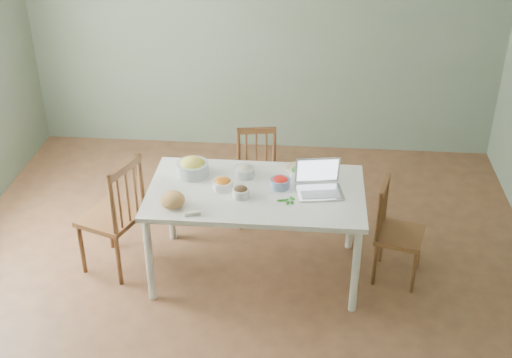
# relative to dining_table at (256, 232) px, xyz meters

# --- Properties ---
(floor) EXTENTS (5.00, 5.00, 0.00)m
(floor) POSITION_rel_dining_table_xyz_m (-0.13, -0.19, -0.39)
(floor) COLOR brown
(floor) RESTS_ON ground
(wall_back) EXTENTS (5.00, 0.00, 2.70)m
(wall_back) POSITION_rel_dining_table_xyz_m (-0.13, 2.31, 0.96)
(wall_back) COLOR #5D7556
(wall_back) RESTS_ON ground
(dining_table) EXTENTS (1.68, 0.95, 0.79)m
(dining_table) POSITION_rel_dining_table_xyz_m (0.00, 0.00, 0.00)
(dining_table) COLOR white
(dining_table) RESTS_ON floor
(chair_far) EXTENTS (0.44, 0.42, 0.87)m
(chair_far) POSITION_rel_dining_table_xyz_m (-0.05, 0.79, 0.04)
(chair_far) COLOR #462D16
(chair_far) RESTS_ON floor
(chair_left) EXTENTS (0.56, 0.57, 1.01)m
(chair_left) POSITION_rel_dining_table_xyz_m (-1.18, -0.02, 0.11)
(chair_left) COLOR #462D16
(chair_left) RESTS_ON floor
(chair_right) EXTENTS (0.45, 0.46, 0.86)m
(chair_right) POSITION_rel_dining_table_xyz_m (1.15, 0.03, 0.04)
(chair_right) COLOR #462D16
(chair_right) RESTS_ON floor
(bread_boule) EXTENTS (0.22, 0.22, 0.12)m
(bread_boule) POSITION_rel_dining_table_xyz_m (-0.60, -0.29, 0.45)
(bread_boule) COLOR tan
(bread_boule) RESTS_ON dining_table
(butter_stick) EXTENTS (0.12, 0.07, 0.03)m
(butter_stick) POSITION_rel_dining_table_xyz_m (-0.43, -0.39, 0.41)
(butter_stick) COLOR white
(butter_stick) RESTS_ON dining_table
(bowl_squash) EXTENTS (0.31, 0.31, 0.15)m
(bowl_squash) POSITION_rel_dining_table_xyz_m (-0.53, 0.20, 0.47)
(bowl_squash) COLOR tan
(bowl_squash) RESTS_ON dining_table
(bowl_carrot) EXTENTS (0.16, 0.16, 0.09)m
(bowl_carrot) POSITION_rel_dining_table_xyz_m (-0.26, -0.00, 0.44)
(bowl_carrot) COLOR orange
(bowl_carrot) RESTS_ON dining_table
(bowl_onion) EXTENTS (0.17, 0.17, 0.09)m
(bowl_onion) POSITION_rel_dining_table_xyz_m (-0.11, 0.22, 0.44)
(bowl_onion) COLOR beige
(bowl_onion) RESTS_ON dining_table
(bowl_mushroom) EXTENTS (0.14, 0.14, 0.09)m
(bowl_mushroom) POSITION_rel_dining_table_xyz_m (-0.11, -0.11, 0.44)
(bowl_mushroom) COLOR #372716
(bowl_mushroom) RESTS_ON dining_table
(bowl_redpep) EXTENTS (0.18, 0.18, 0.09)m
(bowl_redpep) POSITION_rel_dining_table_xyz_m (0.18, 0.06, 0.44)
(bowl_redpep) COLOR red
(bowl_redpep) RESTS_ON dining_table
(bowl_broccoli) EXTENTS (0.18, 0.18, 0.09)m
(bowl_broccoli) POSITION_rel_dining_table_xyz_m (0.32, 0.23, 0.44)
(bowl_broccoli) COLOR #0F390C
(bowl_broccoli) RESTS_ON dining_table
(flatbread) EXTENTS (0.23, 0.23, 0.02)m
(flatbread) POSITION_rel_dining_table_xyz_m (0.31, 0.36, 0.40)
(flatbread) COLOR #CEB57C
(flatbread) RESTS_ON dining_table
(basil_bunch) EXTENTS (0.17, 0.17, 0.02)m
(basil_bunch) POSITION_rel_dining_table_xyz_m (0.24, -0.14, 0.40)
(basil_bunch) COLOR #124C08
(basil_bunch) RESTS_ON dining_table
(laptop) EXTENTS (0.39, 0.33, 0.24)m
(laptop) POSITION_rel_dining_table_xyz_m (0.49, -0.01, 0.52)
(laptop) COLOR silver
(laptop) RESTS_ON dining_table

